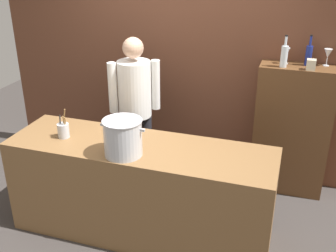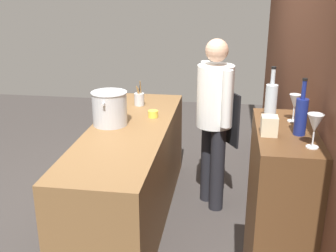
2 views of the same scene
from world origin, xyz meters
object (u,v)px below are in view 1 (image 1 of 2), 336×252
Objects in this scene: wine_bottle_cobalt at (309,55)px; chef at (135,104)px; wine_glass_wide at (328,54)px; stockpot_large at (123,138)px; spice_tin_cream at (311,65)px; wine_glass_short at (287,53)px; wine_bottle_clear at (284,56)px; butter_jar at (112,130)px; utensil_crock at (63,130)px.

chef is at bearing -163.46° from wine_bottle_cobalt.
stockpot_large is at bearing -136.42° from wine_glass_wide.
spice_tin_cream reaches higher than stockpot_large.
spice_tin_cream is (0.24, -0.15, -0.06)m from wine_glass_short.
stockpot_large is 1.24× the size of wine_bottle_clear.
butter_jar is at bearing -146.50° from wine_bottle_cobalt.
chef reaches higher than wine_glass_short.
spice_tin_cream is (0.03, -0.16, -0.06)m from wine_bottle_cobalt.
chef reaches higher than spice_tin_cream.
spice_tin_cream is (1.66, 0.92, 0.51)m from butter_jar.
wine_glass_short is at bearing -173.93° from wine_glass_wide.
chef is 1.56m from wine_bottle_clear.
chef is 0.59m from butter_jar.
wine_glass_wide is at bearing 31.42° from utensil_crock.
wine_bottle_cobalt reaches higher than utensil_crock.
wine_bottle_cobalt is at bearing 46.32° from stockpot_large.
butter_jar is 2.04m from wine_bottle_cobalt.
wine_glass_wide is (1.54, 1.46, 0.46)m from stockpot_large.
spice_tin_cream is (0.26, -0.03, -0.06)m from wine_bottle_clear.
wine_bottle_cobalt reaches higher than spice_tin_cream.
spice_tin_cream is at bearing 29.01° from butter_jar.
chef is 1.61m from wine_glass_short.
spice_tin_cream is at bearing 42.33° from stockpot_large.
stockpot_large is at bearing -131.34° from wine_bottle_clear.
wine_bottle_cobalt is at bearing 100.93° from spice_tin_cream.
stockpot_large is 2.28× the size of wine_glass_wide.
wine_glass_wide is at bearing 22.94° from wine_bottle_clear.
chef is at bearing -161.37° from wine_glass_short.
wine_bottle_clear reaches higher than wine_bottle_cobalt.
chef is at bearing 66.05° from utensil_crock.
chef is at bearing -168.84° from spice_tin_cream.
wine_bottle_cobalt is (2.00, 1.30, 0.53)m from utensil_crock.
wine_bottle_clear reaches higher than butter_jar.
stockpot_large is 2.02m from wine_bottle_cobalt.
wine_bottle_clear is (1.14, 1.30, 0.45)m from stockpot_large.
utensil_crock is at bearing -144.28° from wine_glass_short.
stockpot_large is 3.77× the size of spice_tin_cream.
wine_glass_wide reaches higher than utensil_crock.
chef is 4.31× the size of stockpot_large.
utensil_crock is at bearing -150.80° from spice_tin_cream.
wine_bottle_cobalt is 1.87× the size of wine_glass_short.
butter_jar is at bearing -150.99° from spice_tin_cream.
wine_bottle_clear is at bearing 33.94° from butter_jar.
utensil_crock is 2.77× the size of butter_jar.
wine_bottle_cobalt is 0.17m from spice_tin_cream.
stockpot_large is 3.97× the size of butter_jar.
wine_glass_wide is 1.65× the size of spice_tin_cream.
chef is 1.80m from wine_bottle_cobalt.
chef is 0.88m from utensil_crock.
utensil_crock is 0.43m from butter_jar.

